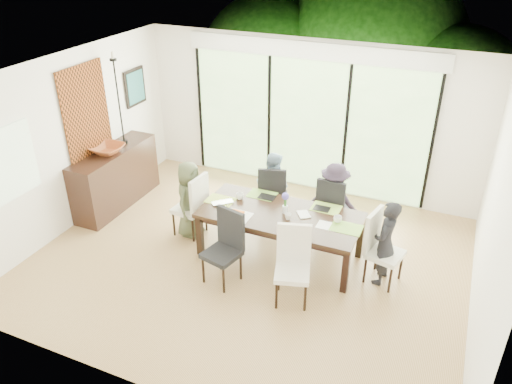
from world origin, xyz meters
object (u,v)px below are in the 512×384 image
at_px(person_right_end, 385,243).
at_px(vase, 285,209).
at_px(laptop, 223,204).
at_px(cup_b, 288,217).
at_px(chair_far_right, 334,205).
at_px(sideboard, 116,178).
at_px(chair_near_right, 292,268).
at_px(person_left_end, 190,199).
at_px(chair_right_end, 386,249).
at_px(chair_far_left, 273,193).
at_px(cup_c, 338,219).
at_px(person_far_right, 334,201).
at_px(cup_a, 240,196).
at_px(person_far_left, 272,188).
at_px(chair_left_end, 189,204).
at_px(table_top, 280,215).
at_px(chair_near_left, 221,249).
at_px(bowl, 107,149).

relative_size(person_right_end, vase, 10.75).
distance_m(laptop, cup_b, 1.00).
bearing_deg(chair_far_right, sideboard, 11.08).
xyz_separation_m(chair_far_right, chair_near_right, (-0.05, -1.72, 0.00)).
bearing_deg(person_left_end, chair_near_right, -114.37).
distance_m(chair_right_end, chair_far_left, 2.13).
xyz_separation_m(chair_far_left, cup_c, (1.25, -0.75, 0.23)).
height_order(chair_near_right, sideboard, chair_near_right).
xyz_separation_m(person_far_right, cup_a, (-1.25, -0.68, 0.14)).
distance_m(person_far_right, vase, 0.94).
xyz_separation_m(chair_near_right, person_far_left, (-0.95, 1.70, 0.09)).
distance_m(chair_left_end, chair_right_end, 3.00).
height_order(chair_far_right, person_far_left, person_far_left).
xyz_separation_m(person_right_end, sideboard, (-4.60, 0.32, -0.11)).
distance_m(person_far_left, cup_b, 1.12).
bearing_deg(person_right_end, cup_a, -87.75).
height_order(person_far_right, sideboard, person_far_right).
relative_size(person_left_end, person_right_end, 1.00).
xyz_separation_m(table_top, cup_b, (0.15, -0.10, 0.07)).
distance_m(chair_far_right, cup_a, 1.45).
relative_size(chair_left_end, person_far_left, 0.85).
distance_m(chair_near_right, cup_a, 1.59).
xyz_separation_m(person_left_end, cup_c, (2.28, 0.10, 0.14)).
relative_size(chair_near_right, sideboard, 0.58).
height_order(chair_left_end, chair_near_left, same).
distance_m(chair_far_left, cup_a, 0.78).
bearing_deg(person_far_right, person_right_end, 138.72).
bearing_deg(person_left_end, chair_left_end, 89.35).
distance_m(chair_left_end, chair_far_left, 1.35).
distance_m(chair_left_end, cup_b, 1.67).
bearing_deg(chair_left_end, table_top, 95.51).
bearing_deg(cup_b, laptop, 180.00).
distance_m(person_far_right, bowl, 3.75).
bearing_deg(chair_far_right, table_top, 59.89).
bearing_deg(cup_a, vase, -7.59).
bearing_deg(chair_right_end, bowl, 100.20).
height_order(chair_left_end, laptop, chair_left_end).
height_order(chair_left_end, cup_a, chair_left_end).
height_order(person_far_left, bowl, person_far_left).
bearing_deg(sideboard, chair_right_end, -3.91).
relative_size(table_top, person_right_end, 1.86).
distance_m(person_left_end, cup_b, 1.64).
distance_m(cup_b, cup_c, 0.68).
bearing_deg(person_left_end, laptop, -99.67).
distance_m(chair_far_left, chair_near_right, 1.96).
relative_size(chair_far_right, chair_near_left, 1.00).
relative_size(chair_left_end, person_left_end, 0.85).
distance_m(chair_left_end, sideboard, 1.65).
relative_size(cup_b, bowl, 0.18).
distance_m(chair_far_left, person_far_right, 1.00).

